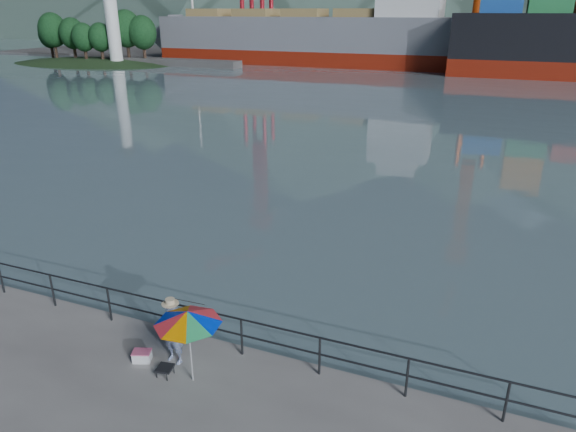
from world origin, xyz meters
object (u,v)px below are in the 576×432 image
object	(u,v)px
beach_umbrella	(188,317)
cooler_bag	(142,357)
bulk_carrier	(319,36)
fisherman	(173,333)

from	to	relation	value
beach_umbrella	cooler_bag	world-z (taller)	beach_umbrella
cooler_bag	bulk_carrier	world-z (taller)	bulk_carrier
fisherman	beach_umbrella	distance (m)	1.25
fisherman	cooler_bag	distance (m)	1.05
beach_umbrella	bulk_carrier	world-z (taller)	bulk_carrier
beach_umbrella	cooler_bag	size ratio (longest dim) A/B	4.43
fisherman	beach_umbrella	bearing A→B (deg)	-23.17
cooler_bag	fisherman	bearing A→B (deg)	1.59
beach_umbrella	cooler_bag	distance (m)	2.17
bulk_carrier	beach_umbrella	bearing A→B (deg)	-73.43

